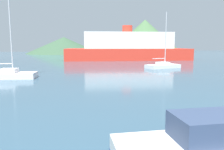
# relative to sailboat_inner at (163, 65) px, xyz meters

# --- Properties ---
(sailboat_inner) EXTENTS (5.46, 3.24, 8.06)m
(sailboat_inner) POSITION_rel_sailboat_inner_xyz_m (0.00, 0.00, 0.00)
(sailboat_inner) COLOR white
(sailboat_inner) RESTS_ON ground_plane
(sailboat_middle) EXTENTS (5.53, 2.89, 10.73)m
(sailboat_middle) POSITION_rel_sailboat_inner_xyz_m (-19.92, -5.25, 0.08)
(sailboat_middle) COLOR silver
(sailboat_middle) RESTS_ON ground_plane
(ferry_distant) EXTENTS (29.04, 13.30, 7.80)m
(ferry_distant) POSITION_rel_sailboat_inner_xyz_m (0.97, 19.21, 2.35)
(ferry_distant) COLOR red
(ferry_distant) RESTS_ON ground_plane
(hill_central) EXTENTS (29.91, 29.91, 6.62)m
(hill_central) POSITION_rel_sailboat_inner_xyz_m (-11.46, 62.51, 2.92)
(hill_central) COLOR #38563D
(hill_central) RESTS_ON ground_plane
(hill_east) EXTENTS (30.53, 30.53, 13.64)m
(hill_east) POSITION_rel_sailboat_inner_xyz_m (20.72, 54.99, 6.44)
(hill_east) COLOR #476B42
(hill_east) RESTS_ON ground_plane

